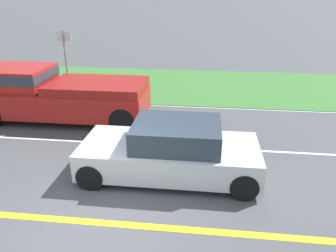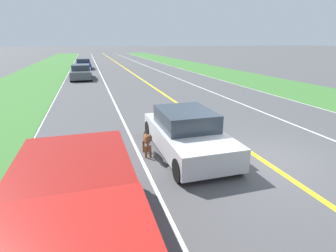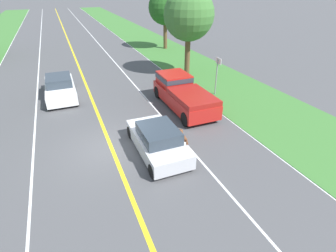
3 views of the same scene
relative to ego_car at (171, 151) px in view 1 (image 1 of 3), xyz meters
The scene contains 9 objects.
ground_plane 2.40m from the ego_car, 148.88° to the left, with size 400.00×400.00×0.00m, color #4C4C4F.
centre_divider_line 2.40m from the ego_car, 148.88° to the left, with size 0.18×160.00×0.01m, color yellow.
lane_edge_line_right 5.20m from the ego_car, 13.40° to the left, with size 0.14×160.00×0.01m, color white.
lane_dash_same_dir 2.03m from the ego_car, 38.21° to the left, with size 0.10×160.00×0.01m, color white.
grass_verge_right 8.13m from the ego_car, ahead, with size 6.00×160.00×0.03m, color #3D7533.
ego_car is the anchor object (origin of this frame).
dog 1.29m from the ego_car, ahead, with size 0.24×1.11×0.83m.
pickup_truck 5.38m from the ego_car, 52.52° to the left, with size 2.13×5.53×1.78m.
street_sign 8.23m from the ego_car, 39.40° to the left, with size 0.11×0.64×2.65m.
Camera 1 is at (-4.95, -1.94, 4.22)m, focal length 35.00 mm.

